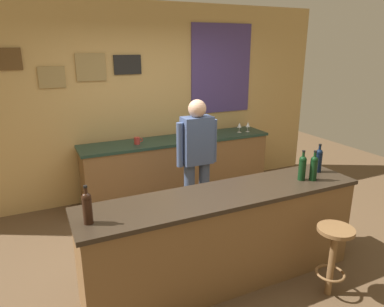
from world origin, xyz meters
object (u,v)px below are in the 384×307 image
(bartender, at_px, (197,157))
(wine_bottle_a, at_px, (87,207))
(wine_glass_d, at_px, (248,125))
(wine_glass_a, at_px, (191,130))
(wine_glass_c, at_px, (239,125))
(coffee_mug, at_px, (137,141))
(bar_stool, at_px, (333,250))
(wine_bottle_c, at_px, (314,167))
(wine_bottle_d, at_px, (319,160))
(wine_glass_b, at_px, (204,130))
(wine_bottle_b, at_px, (302,167))

(bartender, distance_m, wine_bottle_a, 1.81)
(bartender, height_order, wine_glass_d, bartender)
(bartender, distance_m, wine_glass_a, 1.07)
(wine_glass_c, xyz_separation_m, coffee_mug, (-1.65, 0.02, -0.06))
(bar_stool, height_order, coffee_mug, coffee_mug)
(wine_bottle_c, xyz_separation_m, wine_glass_a, (-0.35, 2.13, -0.05))
(wine_bottle_c, xyz_separation_m, wine_glass_c, (0.48, 2.09, -0.05))
(coffee_mug, bearing_deg, wine_glass_a, 0.99)
(wine_bottle_c, bearing_deg, wine_glass_d, 73.24)
(bartender, relative_size, bar_stool, 2.38)
(bartender, distance_m, wine_bottle_c, 1.35)
(coffee_mug, bearing_deg, wine_bottle_a, -115.82)
(bartender, relative_size, wine_glass_d, 10.45)
(bartender, distance_m, bar_stool, 1.79)
(wine_bottle_d, height_order, wine_glass_c, wine_bottle_d)
(bar_stool, xyz_separation_m, wine_bottle_a, (-1.99, 0.55, 0.60))
(bar_stool, bearing_deg, wine_glass_a, 93.76)
(wine_glass_b, distance_m, coffee_mug, 1.02)
(wine_bottle_b, distance_m, wine_bottle_c, 0.11)
(wine_bottle_a, xyz_separation_m, wine_glass_d, (2.79, 2.03, -0.05))
(wine_bottle_b, xyz_separation_m, wine_bottle_c, (0.10, -0.05, 0.00))
(wine_glass_d, bearing_deg, wine_glass_a, 176.78)
(wine_bottle_a, bearing_deg, wine_glass_c, 37.79)
(bartender, distance_m, wine_bottle_d, 1.36)
(wine_bottle_a, relative_size, coffee_mug, 2.45)
(wine_bottle_d, relative_size, wine_glass_b, 1.97)
(bartender, relative_size, wine_bottle_c, 5.29)
(coffee_mug, bearing_deg, bar_stool, -69.24)
(wine_bottle_d, relative_size, wine_glass_c, 1.97)
(wine_bottle_a, distance_m, wine_glass_a, 2.77)
(wine_bottle_a, height_order, wine_glass_b, wine_bottle_a)
(bar_stool, distance_m, coffee_mug, 2.84)
(coffee_mug, bearing_deg, wine_bottle_d, -54.56)
(wine_bottle_b, bearing_deg, wine_glass_a, 96.89)
(wine_bottle_a, distance_m, wine_bottle_c, 2.17)
(bar_stool, relative_size, wine_glass_a, 4.39)
(wine_glass_d, bearing_deg, wine_glass_b, -179.86)
(wine_glass_d, bearing_deg, bar_stool, -107.19)
(wine_glass_b, bearing_deg, wine_glass_d, 0.14)
(wine_bottle_b, height_order, wine_glass_a, wine_bottle_b)
(wine_bottle_c, height_order, wine_glass_a, wine_bottle_c)
(wine_glass_d, bearing_deg, wine_bottle_d, -101.88)
(wine_bottle_a, height_order, wine_glass_a, wine_bottle_a)
(bartender, bearing_deg, coffee_mug, 114.06)
(wine_bottle_d, relative_size, wine_glass_a, 1.97)
(wine_glass_c, relative_size, coffee_mug, 1.24)
(bar_stool, distance_m, wine_glass_d, 2.75)
(wine_glass_a, distance_m, wine_glass_c, 0.83)
(wine_glass_d, bearing_deg, wine_bottle_b, -109.64)
(coffee_mug, bearing_deg, wine_glass_d, -1.30)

